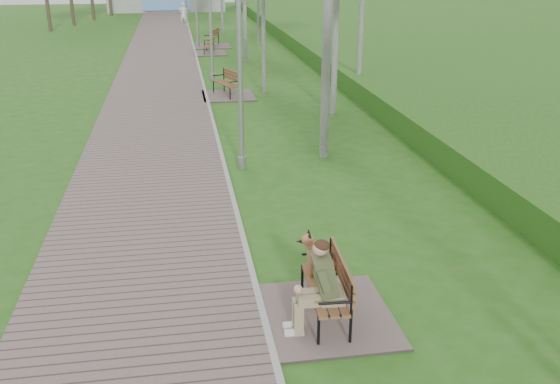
# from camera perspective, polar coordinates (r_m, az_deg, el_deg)

# --- Properties ---
(ground) EXTENTS (120.00, 120.00, 0.00)m
(ground) POSITION_cam_1_polar(r_m,az_deg,el_deg) (9.26, -1.84, -10.27)
(ground) COLOR #255A14
(ground) RESTS_ON ground
(walkway) EXTENTS (3.50, 67.00, 0.04)m
(walkway) POSITION_cam_1_polar(r_m,az_deg,el_deg) (29.75, -10.94, 11.39)
(walkway) COLOR #705E5A
(walkway) RESTS_ON ground
(kerb) EXTENTS (0.10, 67.00, 0.05)m
(kerb) POSITION_cam_1_polar(r_m,az_deg,el_deg) (29.75, -7.51, 11.60)
(kerb) COLOR #999993
(kerb) RESTS_ON ground
(embankment) EXTENTS (14.00, 70.00, 1.60)m
(embankment) POSITION_cam_1_polar(r_m,az_deg,el_deg) (31.11, 15.74, 11.37)
(embankment) COLOR #3D7128
(embankment) RESTS_ON ground
(bench_main) EXTENTS (1.80, 2.00, 1.57)m
(bench_main) POSITION_cam_1_polar(r_m,az_deg,el_deg) (8.73, 3.86, -9.04)
(bench_main) COLOR #705E5A
(bench_main) RESTS_ON ground
(bench_second) EXTENTS (1.82, 2.02, 1.12)m
(bench_second) POSITION_cam_1_polar(r_m,az_deg,el_deg) (22.65, -4.85, 9.23)
(bench_second) COLOR #705E5A
(bench_second) RESTS_ON ground
(bench_third) EXTENTS (1.63, 1.81, 1.00)m
(bench_third) POSITION_cam_1_polar(r_m,az_deg,el_deg) (32.70, -6.48, 12.76)
(bench_third) COLOR #705E5A
(bench_third) RESTS_ON ground
(bench_far) EXTENTS (1.93, 2.14, 1.18)m
(bench_far) POSITION_cam_1_polar(r_m,az_deg,el_deg) (35.27, -6.26, 13.43)
(bench_far) COLOR #705E5A
(bench_far) RESTS_ON ground
(lamp_post_near) EXTENTS (0.20, 0.20, 5.17)m
(lamp_post_near) POSITION_cam_1_polar(r_m,az_deg,el_deg) (14.29, -3.67, 11.34)
(lamp_post_near) COLOR #989A9F
(lamp_post_near) RESTS_ON ground
(lamp_post_second) EXTENTS (0.21, 0.21, 5.40)m
(lamp_post_second) POSITION_cam_1_polar(r_m,az_deg,el_deg) (25.27, -6.39, 15.72)
(lamp_post_second) COLOR #989A9F
(lamp_post_second) RESTS_ON ground
(pedestrian_near) EXTENTS (0.65, 0.48, 1.61)m
(pedestrian_near) POSITION_cam_1_polar(r_m,az_deg,el_deg) (45.78, -8.83, 15.77)
(pedestrian_near) COLOR silver
(pedestrian_near) RESTS_ON ground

